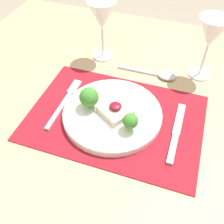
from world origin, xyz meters
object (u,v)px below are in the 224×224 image
object	(u,v)px
wine_glass_far	(102,18)
wine_glass_near	(211,35)
dinner_plate	(111,113)
spoon	(161,75)
knife	(175,136)
fork	(66,99)

from	to	relation	value
wine_glass_far	wine_glass_near	bearing A→B (deg)	0.84
dinner_plate	spoon	size ratio (longest dim) A/B	1.42
knife	wine_glass_near	distance (m)	0.31
fork	spoon	xyz separation A→B (m)	(0.24, 0.20, 0.00)
knife	fork	bearing A→B (deg)	175.31
dinner_plate	wine_glass_far	distance (m)	0.32
fork	spoon	world-z (taller)	spoon
knife	dinner_plate	bearing A→B (deg)	177.30
fork	knife	distance (m)	0.32
knife	wine_glass_far	xyz separation A→B (m)	(-0.30, 0.28, 0.14)
fork	wine_glass_far	size ratio (longest dim) A/B	1.05
dinner_plate	knife	bearing A→B (deg)	-3.38
dinner_plate	knife	world-z (taller)	dinner_plate
fork	spoon	bearing A→B (deg)	41.45
spoon	knife	bearing A→B (deg)	-67.28
dinner_plate	knife	xyz separation A→B (m)	(0.18, -0.01, -0.01)
wine_glass_far	knife	bearing A→B (deg)	-42.68
dinner_plate	spoon	distance (m)	0.24
fork	wine_glass_near	distance (m)	0.45
dinner_plate	wine_glass_near	size ratio (longest dim) A/B	1.39
spoon	wine_glass_far	bearing A→B (deg)	171.37
fork	knife	bearing A→B (deg)	-3.96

